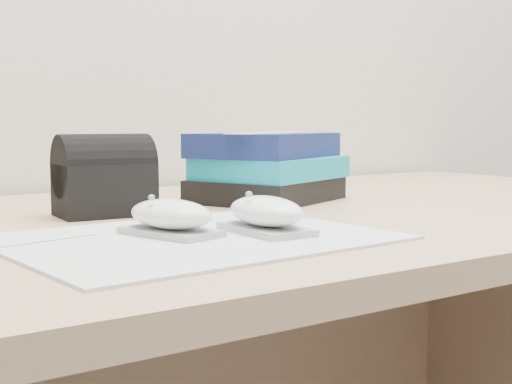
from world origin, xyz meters
TOP-DOWN VIEW (x-y plane):
  - desk at (0.00, 1.64)m, footprint 1.60×0.80m
  - mousepad at (-0.20, 1.41)m, footprint 0.40×0.32m
  - mouse_rear at (-0.22, 1.43)m, footprint 0.09×0.12m
  - mouse_front at (-0.12, 1.39)m, footprint 0.06×0.11m
  - usb_cable at (-0.38, 1.46)m, footprint 0.20×0.05m
  - book_stack at (0.08, 1.67)m, footprint 0.27×0.24m
  - pouch at (-0.20, 1.65)m, footprint 0.12×0.09m

SIDE VIEW (x-z plane):
  - desk at x=0.00m, z-range 0.13..0.86m
  - mousepad at x=-0.20m, z-range 0.73..0.73m
  - usb_cable at x=-0.38m, z-range 0.73..0.74m
  - mouse_rear at x=-0.22m, z-range 0.73..0.77m
  - mouse_front at x=-0.12m, z-range 0.73..0.78m
  - pouch at x=-0.20m, z-range 0.73..0.83m
  - book_stack at x=0.08m, z-range 0.73..0.84m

